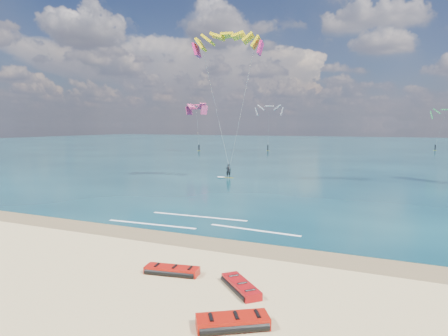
{
  "coord_description": "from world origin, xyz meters",
  "views": [
    {
      "loc": [
        11.73,
        -15.57,
        6.26
      ],
      "look_at": [
        1.29,
        8.0,
        3.46
      ],
      "focal_mm": 32.0,
      "sensor_mm": 36.0,
      "label": 1
    }
  ],
  "objects_px": {
    "packed_kite_mid": "(241,290)",
    "kitesurfer_main": "(228,103)",
    "packed_kite_right": "(233,328)",
    "packed_kite_left": "(172,274)"
  },
  "relations": [
    {
      "from": "packed_kite_mid",
      "to": "packed_kite_right",
      "type": "bearing_deg",
      "value": -29.24
    },
    {
      "from": "packed_kite_mid",
      "to": "packed_kite_right",
      "type": "height_order",
      "value": "packed_kite_right"
    },
    {
      "from": "packed_kite_mid",
      "to": "kitesurfer_main",
      "type": "distance_m",
      "value": 30.53
    },
    {
      "from": "packed_kite_left",
      "to": "packed_kite_mid",
      "type": "bearing_deg",
      "value": -15.98
    },
    {
      "from": "packed_kite_right",
      "to": "kitesurfer_main",
      "type": "relative_size",
      "value": 0.15
    },
    {
      "from": "kitesurfer_main",
      "to": "packed_kite_right",
      "type": "bearing_deg",
      "value": -66.14
    },
    {
      "from": "packed_kite_right",
      "to": "kitesurfer_main",
      "type": "distance_m",
      "value": 33.25
    },
    {
      "from": "packed_kite_mid",
      "to": "kitesurfer_main",
      "type": "relative_size",
      "value": 0.15
    },
    {
      "from": "packed_kite_mid",
      "to": "kitesurfer_main",
      "type": "height_order",
      "value": "kitesurfer_main"
    },
    {
      "from": "packed_kite_mid",
      "to": "kitesurfer_main",
      "type": "bearing_deg",
      "value": 158.66
    }
  ]
}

